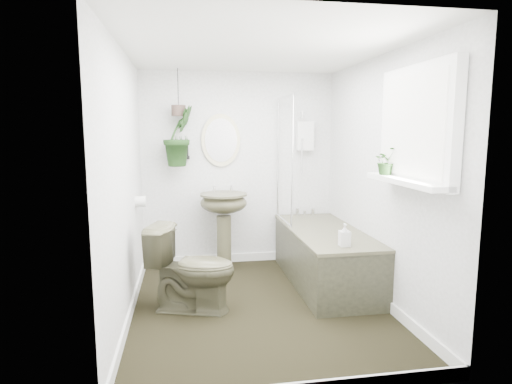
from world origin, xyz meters
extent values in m
cube|color=black|center=(0.00, 0.00, -0.01)|extent=(2.30, 2.80, 0.02)
cube|color=white|center=(0.00, 0.00, 2.31)|extent=(2.30, 2.80, 0.02)
cube|color=white|center=(0.00, 1.41, 1.15)|extent=(2.30, 0.02, 2.30)
cube|color=white|center=(0.00, -1.41, 1.15)|extent=(2.30, 0.02, 2.30)
cube|color=white|center=(-1.16, 0.00, 1.15)|extent=(0.02, 2.80, 2.30)
cube|color=white|center=(1.16, 0.00, 1.15)|extent=(0.02, 2.80, 2.30)
cube|color=white|center=(0.00, 0.00, 0.05)|extent=(2.30, 2.80, 0.10)
cube|color=white|center=(0.80, 1.34, 1.55)|extent=(0.20, 0.10, 0.35)
ellipsoid|color=beige|center=(-0.22, 1.37, 1.50)|extent=(0.46, 0.03, 0.62)
cylinder|color=black|center=(-0.62, 1.36, 1.40)|extent=(0.04, 0.04, 0.22)
cylinder|color=white|center=(-1.10, 0.70, 0.90)|extent=(0.11, 0.11, 0.11)
cube|color=white|center=(1.09, -0.70, 1.65)|extent=(0.08, 1.00, 0.90)
cube|color=white|center=(1.02, -0.70, 1.23)|extent=(0.18, 1.00, 0.04)
cube|color=white|center=(1.04, -0.70, 1.65)|extent=(0.01, 0.86, 0.76)
imported|color=#4C4A33|center=(-0.60, 0.03, 0.39)|extent=(0.86, 0.65, 0.78)
imported|color=black|center=(1.00, -0.40, 1.36)|extent=(0.23, 0.21, 0.23)
imported|color=black|center=(-0.70, 1.25, 1.55)|extent=(0.48, 0.48, 0.69)
imported|color=black|center=(0.76, -0.15, 0.68)|extent=(0.10, 0.10, 0.21)
cylinder|color=#45342C|center=(-0.70, 1.25, 1.84)|extent=(0.16, 0.16, 0.12)
camera|label=1|loc=(-0.65, -3.71, 1.62)|focal=30.00mm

